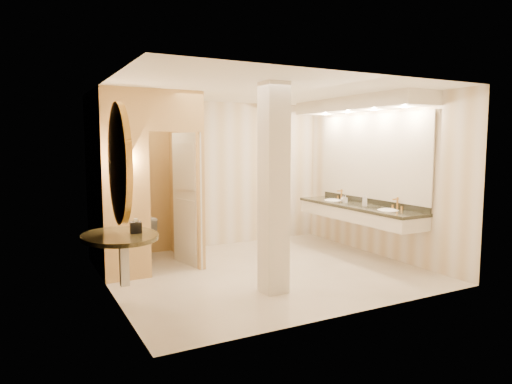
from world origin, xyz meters
The scene contains 16 objects.
floor centered at (0.00, 0.00, 0.00)m, with size 4.50×4.50×0.00m, color beige.
ceiling centered at (0.00, 0.00, 2.70)m, with size 4.50×4.50×0.00m, color white.
wall_back centered at (0.00, 2.00, 1.35)m, with size 4.50×0.02×2.70m, color silver.
wall_front centered at (0.00, -2.00, 1.35)m, with size 4.50×0.02×2.70m, color silver.
wall_left centered at (-2.25, 0.00, 1.35)m, with size 0.02×4.00×2.70m, color silver.
wall_right centered at (2.25, 0.00, 1.35)m, with size 0.02×4.00×2.70m, color silver.
toilet_closet centered at (-1.11, 0.97, 1.39)m, with size 1.50×1.55×2.70m.
wall_sconce centered at (-1.93, 0.43, 1.73)m, with size 0.14×0.14×0.42m.
vanity centered at (1.98, 0.16, 1.63)m, with size 0.75×2.84×2.09m.
console_shelf centered at (-2.21, -0.54, 1.35)m, with size 1.10×1.10×2.00m.
pillar centered at (-0.36, -0.90, 1.35)m, with size 0.31×0.31×2.70m, color silver.
tissue_box centered at (-2.04, -0.54, 0.94)m, with size 0.13×0.13×0.13m, color black.
toilet centered at (-1.50, 1.67, 0.36)m, with size 0.40×0.71×0.72m, color white.
soap_bottle_a centered at (1.92, 0.47, 0.94)m, with size 0.06×0.06×0.14m, color beige.
soap_bottle_b centered at (1.95, 0.57, 0.93)m, with size 0.09×0.09×0.12m, color silver.
soap_bottle_c centered at (1.89, -0.08, 0.99)m, with size 0.09×0.09×0.23m, color #C6B28C.
Camera 1 is at (-3.27, -5.93, 1.94)m, focal length 32.00 mm.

